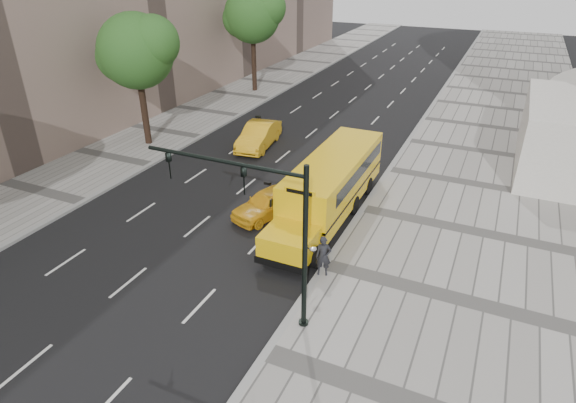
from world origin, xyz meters
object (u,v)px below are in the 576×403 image
at_px(school_bus, 332,181).
at_px(taxi_near, 268,203).
at_px(taxi_far, 259,135).
at_px(tree_b, 137,51).
at_px(tree_c, 253,14).
at_px(traffic_signal, 267,221).
at_px(pedestrian, 323,256).

relative_size(school_bus, taxi_near, 2.80).
height_order(school_bus, taxi_far, school_bus).
bearing_deg(tree_b, tree_c, 89.99).
bearing_deg(taxi_near, tree_b, 175.37).
relative_size(tree_c, traffic_signal, 1.49).
xyz_separation_m(tree_b, school_bus, (14.91, -3.87, -4.67)).
height_order(tree_c, pedestrian, tree_c).
height_order(tree_b, taxi_near, tree_b).
bearing_deg(school_bus, tree_c, 127.22).
relative_size(tree_c, taxi_near, 2.31).
bearing_deg(taxi_near, pedestrian, -20.51).
xyz_separation_m(tree_c, traffic_signal, (15.60, -28.18, -2.96)).
distance_m(tree_c, traffic_signal, 32.35).
xyz_separation_m(tree_c, taxi_near, (12.08, -21.27, -6.35)).
height_order(taxi_near, pedestrian, pedestrian).
distance_m(school_bus, taxi_near, 3.44).
bearing_deg(traffic_signal, taxi_far, 118.96).
height_order(tree_b, school_bus, tree_b).
xyz_separation_m(taxi_near, taxi_far, (-4.95, 8.39, 0.13)).
relative_size(tree_c, taxi_far, 1.89).
distance_m(tree_b, traffic_signal, 20.08).
bearing_deg(taxi_near, tree_c, 139.49).
bearing_deg(tree_c, taxi_far, -61.04).
bearing_deg(tree_c, pedestrian, -56.57).
xyz_separation_m(taxi_near, traffic_signal, (3.52, -6.92, 3.39)).
relative_size(taxi_near, traffic_signal, 0.64).
bearing_deg(traffic_signal, tree_b, 141.46).
bearing_deg(taxi_far, taxi_near, -67.25).
height_order(taxi_near, traffic_signal, traffic_signal).
xyz_separation_m(tree_b, taxi_near, (12.08, -5.51, -5.74)).
relative_size(school_bus, taxi_far, 2.29).
bearing_deg(taxi_near, school_bus, 50.11).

